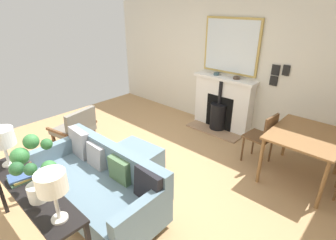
# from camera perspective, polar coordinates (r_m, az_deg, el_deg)

# --- Properties ---
(ground_plane) EXTENTS (5.17, 5.93, 0.01)m
(ground_plane) POSITION_cam_1_polar(r_m,az_deg,el_deg) (4.15, -9.20, -11.50)
(ground_plane) COLOR tan
(wall_left) EXTENTS (0.12, 5.93, 2.62)m
(wall_left) POSITION_cam_1_polar(r_m,az_deg,el_deg) (5.44, 11.88, 12.30)
(wall_left) COLOR beige
(wall_left) RESTS_ON ground
(fireplace) EXTENTS (0.60, 1.30, 1.09)m
(fireplace) POSITION_cam_1_polar(r_m,az_deg,el_deg) (5.39, 11.83, 3.10)
(fireplace) COLOR #9E7A5B
(fireplace) RESTS_ON ground
(mirror_over_mantel) EXTENTS (0.04, 1.15, 1.03)m
(mirror_over_mantel) POSITION_cam_1_polar(r_m,az_deg,el_deg) (5.20, 13.75, 15.60)
(mirror_over_mantel) COLOR tan
(mantel_bowl_near) EXTENTS (0.12, 0.12, 0.05)m
(mantel_bowl_near) POSITION_cam_1_polar(r_m,az_deg,el_deg) (5.33, 10.65, 10.05)
(mantel_bowl_near) COLOR #334C56
(mantel_bowl_near) RESTS_ON fireplace
(mantel_bowl_far) EXTENTS (0.13, 0.13, 0.05)m
(mantel_bowl_far) POSITION_cam_1_polar(r_m,az_deg,el_deg) (5.12, 14.93, 9.02)
(mantel_bowl_far) COLOR #47382D
(mantel_bowl_far) RESTS_ON fireplace
(sofa) EXTENTS (0.86, 1.89, 0.80)m
(sofa) POSITION_cam_1_polar(r_m,az_deg,el_deg) (3.44, -15.07, -13.43)
(sofa) COLOR #B2B2B7
(sofa) RESTS_ON ground
(ottoman) EXTENTS (0.60, 0.75, 0.42)m
(ottoman) POSITION_cam_1_polar(r_m,az_deg,el_deg) (4.00, -7.09, -8.39)
(ottoman) COLOR #B2B2B7
(ottoman) RESTS_ON ground
(armchair_accent) EXTENTS (0.77, 0.69, 0.77)m
(armchair_accent) POSITION_cam_1_polar(r_m,az_deg,el_deg) (4.80, -19.73, -1.43)
(armchair_accent) COLOR brown
(armchair_accent) RESTS_ON ground
(console_table) EXTENTS (0.33, 1.61, 0.73)m
(console_table) POSITION_cam_1_polar(r_m,az_deg,el_deg) (3.05, -27.70, -14.56)
(console_table) COLOR black
(console_table) RESTS_ON ground
(table_lamp_near_end) EXTENTS (0.27, 0.27, 0.45)m
(table_lamp_near_end) POSITION_cam_1_polar(r_m,az_deg,el_deg) (3.34, -32.96, -3.44)
(table_lamp_near_end) COLOR white
(table_lamp_near_end) RESTS_ON console_table
(table_lamp_far_end) EXTENTS (0.24, 0.24, 0.48)m
(table_lamp_far_end) POSITION_cam_1_polar(r_m,az_deg,el_deg) (2.30, -24.33, -12.86)
(table_lamp_far_end) COLOR beige
(table_lamp_far_end) RESTS_ON console_table
(potted_plant) EXTENTS (0.39, 0.48, 0.60)m
(potted_plant) POSITION_cam_1_polar(r_m,az_deg,el_deg) (2.63, -27.78, -9.27)
(potted_plant) COLOR silver
(potted_plant) RESTS_ON console_table
(book_stack) EXTENTS (0.30, 0.23, 0.07)m
(book_stack) POSITION_cam_1_polar(r_m,az_deg,el_deg) (3.14, -29.51, -10.92)
(book_stack) COLOR #4C7056
(book_stack) RESTS_ON console_table
(dining_table) EXTENTS (1.09, 0.90, 0.75)m
(dining_table) POSITION_cam_1_polar(r_m,az_deg,el_deg) (4.12, 28.24, -3.79)
(dining_table) COLOR olive
(dining_table) RESTS_ON ground
(dining_chair_near_fireplace) EXTENTS (0.44, 0.44, 0.87)m
(dining_chair_near_fireplace) POSITION_cam_1_polar(r_m,az_deg,el_deg) (4.32, 20.45, -3.13)
(dining_chair_near_fireplace) COLOR brown
(dining_chair_near_fireplace) RESTS_ON ground
(photo_gallery_row) EXTENTS (0.02, 0.30, 0.39)m
(photo_gallery_row) POSITION_cam_1_polar(r_m,az_deg,el_deg) (4.90, 23.18, 9.38)
(photo_gallery_row) COLOR black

